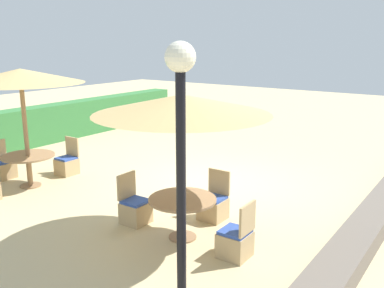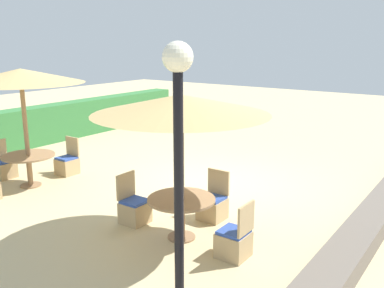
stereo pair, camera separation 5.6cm
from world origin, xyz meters
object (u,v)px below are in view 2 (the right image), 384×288
(lamp_post, at_px, (178,126))
(parasol_front_left, at_px, (181,105))
(patio_chair_front_left_north, at_px, (134,209))
(round_table_back_left, at_px, (29,161))
(patio_chair_back_left_east, at_px, (67,164))
(patio_chair_back_left_north, at_px, (4,167))
(patio_chair_front_left_south, at_px, (234,241))
(patio_chair_front_left_east, at_px, (213,206))
(parasol_back_left, at_px, (21,76))
(round_table_front_left, at_px, (181,206))

(lamp_post, relative_size, parasol_front_left, 1.14)
(patio_chair_front_left_north, xyz_separation_m, round_table_back_left, (0.12, 3.40, 0.35))
(parasol_front_left, distance_m, round_table_back_left, 4.82)
(lamp_post, relative_size, patio_chair_back_left_east, 3.57)
(patio_chair_front_left_north, bearing_deg, lamp_post, 55.29)
(round_table_back_left, bearing_deg, lamp_post, -106.42)
(parasol_front_left, distance_m, patio_chair_back_left_north, 5.94)
(patio_chair_front_left_south, bearing_deg, round_table_back_left, 88.21)
(patio_chair_front_left_east, relative_size, parasol_back_left, 0.33)
(round_table_front_left, height_order, patio_chair_front_left_south, patio_chair_front_left_south)
(patio_chair_front_left_north, distance_m, patio_chair_back_left_east, 3.64)
(patio_chair_front_left_north, distance_m, round_table_back_left, 3.42)
(patio_chair_front_left_east, bearing_deg, parasol_front_left, 90.01)
(lamp_post, xyz_separation_m, round_table_back_left, (1.66, 5.62, -1.74))
(patio_chair_front_left_north, xyz_separation_m, patio_chair_front_left_east, (0.99, -1.10, 0.00))
(round_table_front_left, height_order, patio_chair_back_left_north, patio_chair_back_left_north)
(patio_chair_front_left_south, xyz_separation_m, round_table_back_left, (0.17, 5.58, 0.35))
(patio_chair_front_left_south, relative_size, patio_chair_front_left_north, 1.00)
(parasol_back_left, bearing_deg, lamp_post, -106.42)
(lamp_post, relative_size, patio_chair_front_left_east, 3.57)
(lamp_post, relative_size, patio_chair_front_left_south, 3.57)
(patio_chair_front_left_north, bearing_deg, round_table_back_left, -91.96)
(round_table_back_left, height_order, patio_chair_back_left_north, patio_chair_back_left_north)
(patio_chair_back_left_north, bearing_deg, lamp_post, 76.15)
(lamp_post, distance_m, parasol_front_left, 1.91)
(patio_chair_front_left_south, bearing_deg, patio_chair_front_left_north, 88.49)
(patio_chair_front_left_south, height_order, patio_chair_back_left_north, same)
(round_table_front_left, xyz_separation_m, patio_chair_back_left_east, (1.22, 4.53, -0.32))
(lamp_post, bearing_deg, patio_chair_front_left_north, 55.29)
(patio_chair_front_left_north, relative_size, patio_chair_back_left_north, 1.00)
(parasol_back_left, height_order, round_table_back_left, parasol_back_left)
(lamp_post, relative_size, patio_chair_front_left_north, 3.57)
(lamp_post, height_order, patio_chair_front_left_south, lamp_post)
(patio_chair_front_left_north, xyz_separation_m, patio_chair_back_left_east, (1.22, 3.43, 0.00))
(round_table_back_left, bearing_deg, patio_chair_front_left_south, -91.79)
(patio_chair_front_left_south, height_order, patio_chair_back_left_east, same)
(parasol_front_left, height_order, patio_chair_front_left_north, parasol_front_left)
(lamp_post, height_order, parasol_back_left, lamp_post)
(round_table_back_left, distance_m, patio_chair_back_left_east, 1.16)
(patio_chair_front_left_east, height_order, parasol_back_left, parasol_back_left)
(patio_chair_front_left_east, xyz_separation_m, patio_chair_back_left_north, (-0.88, 5.58, 0.00))
(patio_chair_front_left_east, bearing_deg, patio_chair_front_left_south, 135.68)
(parasol_back_left, distance_m, patio_chair_back_left_east, 2.54)
(parasol_back_left, xyz_separation_m, round_table_back_left, (0.00, -0.00, -1.93))
(parasol_front_left, height_order, patio_chair_front_left_east, parasol_front_left)
(parasol_front_left, height_order, round_table_front_left, parasol_front_left)
(round_table_back_left, relative_size, patio_chair_back_left_north, 1.28)
(patio_chair_front_left_east, xyz_separation_m, parasol_back_left, (-0.88, 4.50, 2.28))
(patio_chair_front_left_south, relative_size, patio_chair_front_left_east, 1.00)
(parasol_front_left, relative_size, patio_chair_back_left_east, 3.12)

